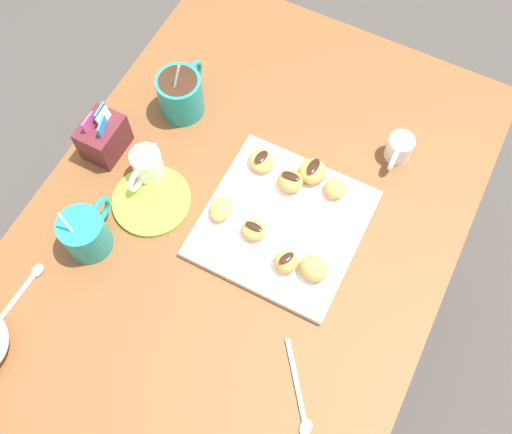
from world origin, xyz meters
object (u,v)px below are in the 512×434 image
Objects in this scene: beignet_0 at (254,230)px; beignet_4 at (286,262)px; beignet_2 at (335,189)px; cream_pitcher_white at (147,165)px; beignet_6 at (220,209)px; beignet_5 at (290,181)px; chocolate_sauce_pitcher at (399,147)px; pastry_plate_square at (283,224)px; beignet_1 at (313,171)px; coffee_mug_teal_left at (85,233)px; beignet_7 at (261,161)px; dining_table at (245,247)px; coffee_mug_teal_right at (181,93)px; saucer_lime_left at (152,201)px; beignet_3 at (313,269)px; sugar_caddy at (103,137)px.

beignet_0 is 0.09m from beignet_4.
cream_pitcher_white is at bearing 109.49° from beignet_2.
cream_pitcher_white is at bearing 84.82° from beignet_6.
beignet_4 is at bearing -157.05° from beignet_5.
chocolate_sauce_pitcher reaches higher than beignet_4.
pastry_plate_square is 0.12m from beignet_1.
coffee_mug_teal_left is 0.25m from beignet_6.
coffee_mug_teal_left is 2.75× the size of beignet_5.
chocolate_sauce_pitcher is (0.44, -0.44, -0.02)m from coffee_mug_teal_left.
dining_table is at bearing -169.18° from beignet_7.
beignet_4 is at bearing 163.53° from chocolate_sauce_pitcher.
dining_table is at bearing 142.54° from chocolate_sauce_pitcher.
coffee_mug_teal_left reaches higher than beignet_5.
coffee_mug_teal_right is 1.59× the size of chocolate_sauce_pitcher.
beignet_6 is at bearing -134.14° from coffee_mug_teal_right.
pastry_plate_square is 1.90× the size of saucer_lime_left.
pastry_plate_square is 3.16× the size of chocolate_sauce_pitcher.
pastry_plate_square is 0.26m from saucer_lime_left.
coffee_mug_teal_left is 0.90× the size of saucer_lime_left.
coffee_mug_teal_left is 0.14m from saucer_lime_left.
coffee_mug_teal_left is at bearing 133.94° from beignet_5.
beignet_3 reaches higher than saucer_lime_left.
beignet_1 is 1.01× the size of beignet_7.
sugar_caddy reaches higher than beignet_5.
beignet_7 is at bearing 93.35° from beignet_2.
cream_pitcher_white is (0.01, 0.21, 0.17)m from dining_table.
beignet_1 is (0.19, -0.26, 0.03)m from saucer_lime_left.
beignet_5 reaches higher than pastry_plate_square.
beignet_4 is (-0.23, -0.35, -0.02)m from coffee_mug_teal_right.
beignet_7 is (0.09, 0.09, 0.02)m from pastry_plate_square.
cream_pitcher_white is 0.25m from beignet_0.
beignet_0 is (-0.05, 0.04, 0.02)m from pastry_plate_square.
sugar_caddy reaches higher than beignet_7.
chocolate_sauce_pitcher is at bearing -77.78° from coffee_mug_teal_right.
beignet_3 is at bearing -130.63° from beignet_7.
pastry_plate_square is 0.40m from sugar_caddy.
beignet_7 is (-0.06, -0.21, -0.02)m from coffee_mug_teal_right.
beignet_3 is (-0.04, -0.16, 0.17)m from dining_table.
coffee_mug_teal_left reaches higher than beignet_3.
beignet_2 is at bearing -31.05° from pastry_plate_square.
sugar_caddy is at bearing 90.88° from pastry_plate_square.
coffee_mug_teal_left reaches higher than beignet_7.
beignet_7 is at bearing -36.27° from coffee_mug_teal_left.
chocolate_sauce_pitcher is 0.34m from beignet_0.
sugar_caddy is 0.49m from beignet_3.
coffee_mug_teal_left is 0.18m from cream_pitcher_white.
beignet_1 is 0.20m from beignet_3.
dining_table is 0.37m from sugar_caddy.
coffee_mug_teal_left is 2.55× the size of beignet_3.
sugar_caddy reaches higher than chocolate_sauce_pitcher.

